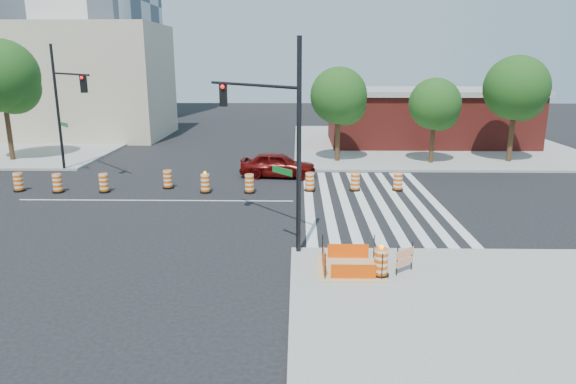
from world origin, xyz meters
TOP-DOWN VIEW (x-y plane):
  - ground at (0.00, 0.00)m, footprint 120.00×120.00m
  - sidewalk_ne at (18.00, 18.00)m, footprint 22.00×22.00m
  - sidewalk_nw at (-18.00, 18.00)m, footprint 22.00×22.00m
  - crosswalk_east at (10.95, 0.00)m, footprint 6.75×13.50m
  - lane_centerline at (0.00, 0.00)m, footprint 14.00×0.12m
  - excavation_pit at (9.00, -9.00)m, footprint 2.20×2.20m
  - brick_storefront at (18.00, 18.00)m, footprint 16.50×8.50m
  - beige_midrise at (-12.00, 22.00)m, footprint 14.00×10.00m
  - red_coupe at (6.02, 5.49)m, footprint 4.70×2.27m
  - signal_pole_se at (6.23, -6.14)m, footprint 3.79×4.47m
  - signal_pole_nw at (-6.77, 5.90)m, footprint 4.02×4.43m
  - pit_drum at (9.91, -9.58)m, footprint 0.56×0.56m
  - barricade at (10.74, -9.26)m, footprint 0.67×0.57m
  - tree_north_b at (-12.75, 10.05)m, footprint 4.91×4.91m
  - tree_north_c at (10.01, 10.12)m, footprint 3.83×3.83m
  - tree_north_d at (16.34, 9.54)m, footprint 3.42×3.42m
  - tree_north_e at (21.83, 10.11)m, footprint 4.27×4.27m
  - median_drum_1 at (-7.94, 1.74)m, footprint 0.60×0.60m
  - median_drum_2 at (-5.69, 1.51)m, footprint 0.60×0.60m
  - median_drum_3 at (-3.22, 1.61)m, footprint 0.60×0.60m
  - median_drum_4 at (0.01, 2.56)m, footprint 0.60×0.60m
  - median_drum_5 at (2.26, 1.62)m, footprint 0.60×0.60m
  - median_drum_6 at (4.63, 1.63)m, footprint 0.60×0.60m
  - median_drum_7 at (7.88, 2.07)m, footprint 0.60×0.60m
  - median_drum_8 at (10.35, 2.19)m, footprint 0.60×0.60m
  - median_drum_9 at (12.69, 2.28)m, footprint 0.60×0.60m

SIDE VIEW (x-z plane):
  - ground at x=0.00m, z-range 0.00..0.00m
  - lane_centerline at x=0.00m, z-range 0.00..0.01m
  - crosswalk_east at x=10.95m, z-range 0.00..0.01m
  - sidewalk_ne at x=18.00m, z-range 0.00..0.15m
  - sidewalk_nw at x=-18.00m, z-range 0.00..0.15m
  - excavation_pit at x=9.00m, z-range -0.23..0.67m
  - median_drum_1 at x=-7.94m, z-range -0.03..0.99m
  - median_drum_2 at x=-5.69m, z-range -0.03..0.99m
  - median_drum_3 at x=-3.22m, z-range -0.03..0.99m
  - median_drum_4 at x=0.01m, z-range -0.03..0.99m
  - median_drum_6 at x=4.63m, z-range -0.03..0.99m
  - median_drum_7 at x=7.88m, z-range -0.03..0.99m
  - median_drum_8 at x=10.35m, z-range -0.03..0.99m
  - median_drum_9 at x=12.69m, z-range -0.03..0.99m
  - median_drum_5 at x=2.26m, z-range -0.10..1.08m
  - pit_drum at x=9.91m, z-range 0.06..1.15m
  - barricade at x=10.74m, z-range 0.20..1.19m
  - red_coupe at x=6.02m, z-range 0.00..1.55m
  - brick_storefront at x=18.00m, z-range 0.02..4.62m
  - tree_north_d at x=16.34m, z-range 0.99..6.81m
  - tree_north_c at x=10.01m, z-range 1.11..7.63m
  - signal_pole_se at x=6.23m, z-range 0.87..8.45m
  - signal_pole_nw at x=-6.77m, z-range 0.88..8.62m
  - tree_north_e at x=21.83m, z-range 1.24..8.51m
  - beige_midrise at x=-12.00m, z-range 0.00..10.00m
  - tree_north_b at x=-12.75m, z-range 1.43..9.79m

